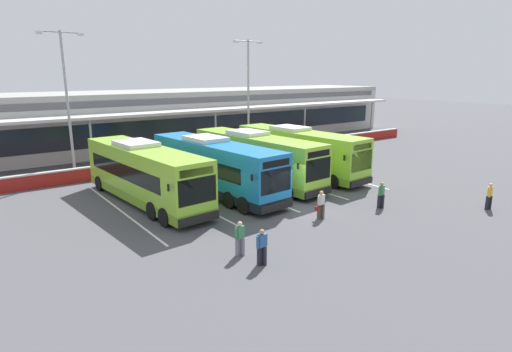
{
  "coord_description": "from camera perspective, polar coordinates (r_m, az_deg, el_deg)",
  "views": [
    {
      "loc": [
        -15.99,
        -17.81,
        7.97
      ],
      "look_at": [
        -0.66,
        3.0,
        1.6
      ],
      "focal_mm": 29.49,
      "sensor_mm": 36.0,
      "label": 1
    }
  ],
  "objects": [
    {
      "name": "bay_stripe_mid_west",
      "position": [
        29.77,
        -2.41,
        -1.69
      ],
      "size": [
        0.14,
        13.0,
        0.01
      ],
      "primitive_type": "cube",
      "color": "silver",
      "rests_on": "ground"
    },
    {
      "name": "coach_bus_centre",
      "position": [
        30.96,
        0.01,
        2.32
      ],
      "size": [
        3.63,
        12.3,
        3.78
      ],
      "color": "#8CC633",
      "rests_on": "ground"
    },
    {
      "name": "pedestrian_child",
      "position": [
        28.61,
        29.11,
        -2.31
      ],
      "size": [
        0.54,
        0.3,
        1.62
      ],
      "color": "black",
      "rests_on": "ground"
    },
    {
      "name": "coach_bus_leftmost",
      "position": [
        27.04,
        -14.85,
        0.15
      ],
      "size": [
        3.63,
        12.3,
        3.78
      ],
      "color": "#8CC633",
      "rests_on": "ground"
    },
    {
      "name": "bay_stripe_west",
      "position": [
        27.74,
        -9.63,
        -3.05
      ],
      "size": [
        0.14,
        13.0,
        0.01
      ],
      "primitive_type": "cube",
      "color": "silver",
      "rests_on": "ground"
    },
    {
      "name": "coach_bus_right_centre",
      "position": [
        33.68,
        5.77,
        3.19
      ],
      "size": [
        3.63,
        12.3,
        3.78
      ],
      "color": "#8CC633",
      "rests_on": "ground"
    },
    {
      "name": "coach_bus_left_centre",
      "position": [
        28.28,
        -5.66,
        1.14
      ],
      "size": [
        3.63,
        12.3,
        3.78
      ],
      "color": "#1972B7",
      "rests_on": "ground"
    },
    {
      "name": "red_barrier_wall",
      "position": [
        36.81,
        -9.85,
        2.02
      ],
      "size": [
        60.0,
        0.4,
        1.1
      ],
      "color": "maroon",
      "rests_on": "ground"
    },
    {
      "name": "pedestrian_near_bin",
      "position": [
        17.94,
        0.8,
        -9.46
      ],
      "size": [
        0.53,
        0.3,
        1.62
      ],
      "color": "black",
      "rests_on": "ground"
    },
    {
      "name": "lamp_post_centre",
      "position": [
        41.5,
        -1.05,
        11.52
      ],
      "size": [
        3.24,
        0.28,
        11.0
      ],
      "color": "#9E9EA3",
      "rests_on": "ground"
    },
    {
      "name": "ground_plane",
      "position": [
        25.23,
        5.27,
        -4.63
      ],
      "size": [
        200.0,
        200.0,
        0.0
      ],
      "primitive_type": "plane",
      "color": "#4C4C51"
    },
    {
      "name": "pedestrian_in_dark_coat",
      "position": [
        26.34,
        16.63,
        -2.38
      ],
      "size": [
        0.54,
        0.3,
        1.62
      ],
      "color": "black",
      "rests_on": "ground"
    },
    {
      "name": "bay_stripe_mid_east",
      "position": [
        35.01,
        9.06,
        0.52
      ],
      "size": [
        0.14,
        13.0,
        0.01
      ],
      "primitive_type": "cube",
      "color": "silver",
      "rests_on": "ground"
    },
    {
      "name": "bay_stripe_centre",
      "position": [
        32.22,
        3.79,
        -0.5
      ],
      "size": [
        0.14,
        13.0,
        0.01
      ],
      "primitive_type": "cube",
      "color": "silver",
      "rests_on": "ground"
    },
    {
      "name": "pedestrian_with_handbag",
      "position": [
        23.72,
        8.79,
        -3.78
      ],
      "size": [
        0.63,
        0.3,
        1.62
      ],
      "color": "#4C4238",
      "rests_on": "ground"
    },
    {
      "name": "lamp_post_west",
      "position": [
        35.34,
        -24.28,
        9.92
      ],
      "size": [
        3.24,
        0.28,
        11.0
      ],
      "color": "#9E9EA3",
      "rests_on": "ground"
    },
    {
      "name": "terminal_building",
      "position": [
        47.75,
        -16.75,
        7.31
      ],
      "size": [
        70.0,
        13.0,
        6.0
      ],
      "color": "#B7B7B2",
      "rests_on": "ground"
    },
    {
      "name": "bay_stripe_far_west",
      "position": [
        26.23,
        -17.85,
        -4.53
      ],
      "size": [
        0.14,
        13.0,
        0.01
      ],
      "primitive_type": "cube",
      "color": "silver",
      "rests_on": "ground"
    },
    {
      "name": "pedestrian_approaching_bus",
      "position": [
        18.84,
        -2.2,
        -8.3
      ],
      "size": [
        0.54,
        0.29,
        1.62
      ],
      "color": "slate",
      "rests_on": "ground"
    }
  ]
}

